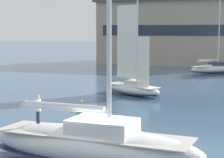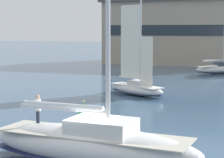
# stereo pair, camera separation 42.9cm
# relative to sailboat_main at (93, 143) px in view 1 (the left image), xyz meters

# --- Properties ---
(waterfront_building) EXTENTS (30.21, 15.56, 12.86)m
(waterfront_building) POSITION_rel_sailboat_main_xyz_m (-9.17, 67.37, 5.37)
(waterfront_building) COLOR tan
(waterfront_building) RESTS_ON ground
(sailboat_main) EXTENTS (12.02, 4.10, 16.24)m
(sailboat_main) POSITION_rel_sailboat_main_xyz_m (0.00, 0.00, 0.00)
(sailboat_main) COLOR silver
(sailboat_main) RESTS_ON ground
(sailboat_moored_near_marina) EXTENTS (7.94, 7.16, 11.52)m
(sailboat_moored_near_marina) POSITION_rel_sailboat_main_xyz_m (0.59, 49.29, -0.32)
(sailboat_moored_near_marina) COLOR white
(sailboat_moored_near_marina) RESTS_ON ground
(sailboat_moored_mid_channel) EXTENTS (7.58, 5.56, 10.36)m
(sailboat_moored_mid_channel) POSITION_rel_sailboat_main_xyz_m (-4.93, 23.41, -0.24)
(sailboat_moored_mid_channel) COLOR white
(sailboat_moored_mid_channel) RESTS_ON ground
(channel_buoy) EXTENTS (0.91, 0.91, 1.67)m
(channel_buoy) POSITION_rel_sailboat_main_xyz_m (-4.61, 9.13, -0.45)
(channel_buoy) COLOR green
(channel_buoy) RESTS_ON ground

